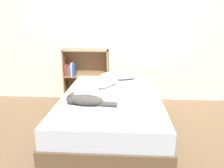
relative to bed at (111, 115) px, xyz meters
name	(u,v)px	position (x,y,z in m)	size (l,w,h in m)	color
ground_plane	(111,133)	(0.00, 0.00, -0.26)	(8.00, 8.00, 0.00)	brown
wall_back	(116,31)	(0.00, 1.36, 0.99)	(8.00, 0.06, 2.50)	silver
bed	(111,115)	(0.00, 0.00, 0.00)	(1.24, 1.97, 0.53)	brown
pillow	(118,75)	(0.06, 0.80, 0.32)	(0.57, 0.31, 0.11)	white
cat_light	(107,82)	(-0.08, 0.33, 0.34)	(0.40, 0.51, 0.15)	white
cat_dark	(85,100)	(-0.27, -0.35, 0.33)	(0.58, 0.20, 0.14)	#47423D
bookshelf	(85,75)	(-0.56, 1.23, 0.22)	(0.80, 0.26, 0.94)	#8E6B47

